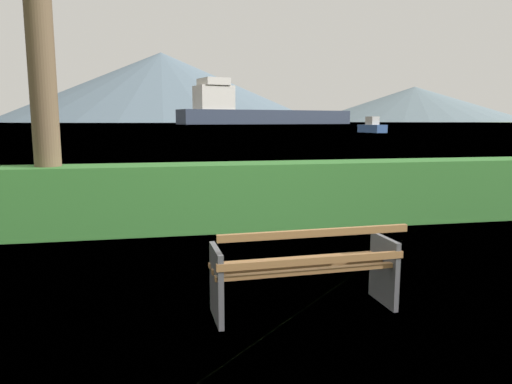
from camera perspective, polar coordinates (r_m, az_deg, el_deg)
name	(u,v)px	position (r m, az deg, el deg)	size (l,w,h in m)	color
ground_plane	(303,310)	(4.71, 5.67, -14.00)	(1400.00, 1400.00, 0.00)	olive
water_surface	(164,123)	(311.23, -11.08, 8.16)	(620.00, 620.00, 0.00)	#6B8EA3
park_bench	(306,269)	(4.51, 6.01, -9.25)	(1.78, 0.65, 0.87)	olive
hedge_row	(241,196)	(7.96, -1.78, -0.46)	(11.98, 0.80, 1.10)	#387A33
cargo_ship_large	(256,112)	(233.75, -0.05, 9.65)	(91.15, 38.95, 21.11)	#2D384C
fishing_boat_near	(372,127)	(73.32, 13.86, 7.64)	(2.58, 5.46, 2.39)	#335693
distant_hills	(167,93)	(557.47, -10.69, 11.69)	(891.36, 360.61, 77.93)	gray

